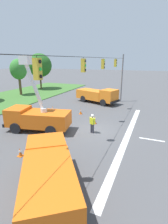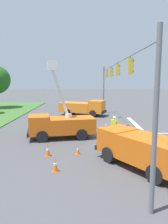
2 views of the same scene
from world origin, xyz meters
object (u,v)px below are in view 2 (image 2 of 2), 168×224
Objects in this scene: utility_truck_support_near at (83,107)px; utility_truck_support_far at (142,148)px; traffic_cone_mid_right at (78,150)px; traffic_cone_mid_left at (48,150)px; utility_truck_bucket_lift at (61,123)px; road_worker at (114,124)px; traffic_cone_foreground_left at (106,125)px; traffic_cone_near_bucket at (49,122)px; traffic_cone_lane_edge_a at (81,121)px; traffic_cone_foreground_right at (55,165)px.

utility_truck_support_near reaches higher than utility_truck_support_far.
utility_truck_support_far is 4.64m from traffic_cone_mid_right.
utility_truck_support_near is at bearing -6.90° from traffic_cone_mid_left.
utility_truck_bucket_lift is 8.31× the size of traffic_cone_mid_left.
road_worker is 2.21× the size of traffic_cone_foreground_left.
utility_truck_bucket_lift is 6.34m from traffic_cone_near_bucket.
traffic_cone_mid_right is at bearing -79.34° from traffic_cone_mid_left.
traffic_cone_mid_left reaches higher than traffic_cone_near_bucket.
traffic_cone_foreground_left is at bearing -18.32° from traffic_cone_mid_right.
traffic_cone_foreground_left is (10.35, 1.25, -0.82)m from utility_truck_support_far.
utility_truck_support_far is 13.52m from traffic_cone_lane_edge_a.
traffic_cone_foreground_right is 2.66m from traffic_cone_mid_left.
traffic_cone_near_bucket is (10.25, 3.83, 0.03)m from traffic_cone_mid_right.
traffic_cone_mid_right is (-16.96, 0.05, -0.89)m from utility_truck_support_near.
traffic_cone_mid_left is 11.14m from traffic_cone_lane_edge_a.
traffic_cone_near_bucket is 1.04× the size of traffic_cone_lane_edge_a.
traffic_cone_near_bucket is at bearing 57.21° from road_worker.
utility_truck_support_near is at bearing -30.02° from traffic_cone_near_bucket.
traffic_cone_foreground_right is 3.13m from traffic_cone_mid_right.
utility_truck_bucket_lift is at bearing 164.64° from traffic_cone_lane_edge_a.
utility_truck_support_far is 5.18m from traffic_cone_foreground_right.
traffic_cone_foreground_right is at bearing 176.46° from utility_truck_support_near.
traffic_cone_mid_right is at bearing -179.84° from traffic_cone_lane_edge_a.
traffic_cone_mid_left is at bearing 173.10° from utility_truck_support_near.
utility_truck_bucket_lift is 5.16m from road_worker.
utility_truck_bucket_lift is 12.74m from utility_truck_support_near.
traffic_cone_lane_edge_a is at bearing -15.36° from utility_truck_bucket_lift.
traffic_cone_foreground_left reaches higher than traffic_cone_lane_edge_a.
traffic_cone_near_bucket is (10.64, 1.78, -0.06)m from traffic_cone_mid_left.
utility_truck_support_near is 7.79m from traffic_cone_near_bucket.
road_worker is at bearing -29.51° from traffic_cone_mid_right.
utility_truck_bucket_lift is 9.47× the size of traffic_cone_near_bucket.
utility_truck_bucket_lift is at bearing -3.76° from traffic_cone_mid_left.
traffic_cone_foreground_left is 3.71m from traffic_cone_lane_edge_a.
utility_truck_bucket_lift is 6.53m from traffic_cone_lane_edge_a.
utility_truck_support_near is 8.84× the size of traffic_cone_foreground_left.
utility_truck_support_near is at bearing -0.71° from traffic_cone_lane_edge_a.
traffic_cone_foreground_right reaches higher than traffic_cone_near_bucket.
utility_truck_support_near reaches higher than traffic_cone_foreground_left.
road_worker is 5.89m from traffic_cone_lane_edge_a.
traffic_cone_foreground_left is at bearing -50.15° from utility_truck_bucket_lift.
traffic_cone_mid_right is (-5.71, 3.23, -0.68)m from road_worker.
utility_truck_bucket_lift reaches higher than utility_truck_support_far.
road_worker is 2.55× the size of traffic_cone_lane_edge_a.
utility_truck_bucket_lift reaches higher than road_worker.
utility_truck_bucket_lift is 1.08× the size of utility_truck_support_far.
utility_truck_bucket_lift is 5.80m from traffic_cone_foreground_left.
traffic_cone_lane_edge_a is at bearing 16.95° from utility_truck_support_far.
traffic_cone_mid_left is at bearing 71.83° from utility_truck_support_far.
utility_truck_bucket_lift is at bearing -160.53° from traffic_cone_near_bucket.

